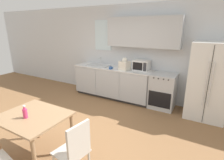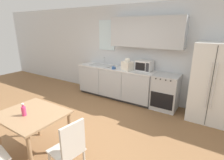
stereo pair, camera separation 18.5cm
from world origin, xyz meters
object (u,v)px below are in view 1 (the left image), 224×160
at_px(coffee_mug, 111,68).
at_px(dining_chair_side, 75,149).
at_px(microwave, 142,65).
at_px(drink_bottle, 25,113).
at_px(oven_range, 163,91).
at_px(refrigerator, 208,82).
at_px(dining_table, 34,122).

bearing_deg(coffee_mug, dining_chair_side, -69.21).
xyz_separation_m(microwave, drink_bottle, (-0.67, -3.11, -0.22)).
height_order(dining_chair_side, drink_bottle, drink_bottle).
relative_size(oven_range, coffee_mug, 7.62).
height_order(refrigerator, coffee_mug, refrigerator).
relative_size(microwave, dining_chair_side, 0.45).
bearing_deg(oven_range, microwave, 172.47).
bearing_deg(coffee_mug, dining_table, -86.67).
distance_m(microwave, coffee_mug, 0.87).
relative_size(coffee_mug, dining_chair_side, 0.13).
xyz_separation_m(refrigerator, microwave, (-1.67, 0.13, 0.18)).
height_order(microwave, coffee_mug, microwave).
bearing_deg(oven_range, dining_chair_side, -97.94).
height_order(dining_table, dining_chair_side, dining_chair_side).
xyz_separation_m(oven_range, coffee_mug, (-1.45, -0.23, 0.51)).
xyz_separation_m(microwave, coffee_mug, (-0.80, -0.32, -0.10)).
bearing_deg(dining_chair_side, drink_bottle, 101.25).
xyz_separation_m(oven_range, refrigerator, (1.01, -0.04, 0.43)).
bearing_deg(dining_table, coffee_mug, 93.33).
distance_m(coffee_mug, drink_bottle, 2.80).
relative_size(refrigerator, dining_table, 1.75).
bearing_deg(refrigerator, coffee_mug, -175.59).
distance_m(microwave, dining_chair_side, 3.11).
distance_m(oven_range, dining_chair_side, 3.00).
bearing_deg(coffee_mug, drink_bottle, -87.31).
bearing_deg(drink_bottle, microwave, 77.79).
relative_size(oven_range, drink_bottle, 4.55).
bearing_deg(drink_bottle, coffee_mug, 92.69).
bearing_deg(oven_range, coffee_mug, -170.93).
xyz_separation_m(microwave, dining_chair_side, (0.24, -3.06, -0.54)).
relative_size(microwave, drink_bottle, 2.08).
xyz_separation_m(dining_table, dining_chair_side, (0.88, -0.05, -0.12)).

